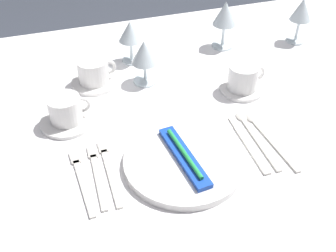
{
  "coord_description": "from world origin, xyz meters",
  "views": [
    {
      "loc": [
        -0.27,
        -0.86,
        1.41
      ],
      "look_at": [
        -0.02,
        -0.11,
        0.76
      ],
      "focal_mm": 43.95,
      "sensor_mm": 36.0,
      "label": 1
    }
  ],
  "objects_px": {
    "wine_glass_left": "(130,34)",
    "wine_glass_far": "(301,12)",
    "coffee_cup_left": "(94,71)",
    "coffee_cup_far": "(244,77)",
    "spoon_soup": "(252,133)",
    "dinner_knife": "(249,145)",
    "fork_salad": "(81,179)",
    "fork_outer": "(109,169)",
    "wine_glass_centre": "(144,54)",
    "spoon_dessert": "(265,134)",
    "dinner_plate": "(184,161)",
    "wine_glass_right": "(225,16)",
    "coffee_cup_right": "(66,109)",
    "fork_inner": "(97,173)",
    "toothbrush_package": "(184,156)"
  },
  "relations": [
    {
      "from": "dinner_plate",
      "to": "fork_outer",
      "type": "xyz_separation_m",
      "value": [
        -0.17,
        0.03,
        -0.01
      ]
    },
    {
      "from": "coffee_cup_right",
      "to": "wine_glass_far",
      "type": "relative_size",
      "value": 0.71
    },
    {
      "from": "wine_glass_centre",
      "to": "wine_glass_right",
      "type": "relative_size",
      "value": 0.86
    },
    {
      "from": "fork_inner",
      "to": "coffee_cup_left",
      "type": "distance_m",
      "value": 0.37
    },
    {
      "from": "wine_glass_far",
      "to": "wine_glass_centre",
      "type": "bearing_deg",
      "value": -171.27
    },
    {
      "from": "fork_inner",
      "to": "fork_salad",
      "type": "height_order",
      "value": "same"
    },
    {
      "from": "fork_outer",
      "to": "fork_inner",
      "type": "bearing_deg",
      "value": -172.79
    },
    {
      "from": "dinner_plate",
      "to": "wine_glass_right",
      "type": "relative_size",
      "value": 1.78
    },
    {
      "from": "dinner_plate",
      "to": "wine_glass_left",
      "type": "xyz_separation_m",
      "value": [
        -0.0,
        0.49,
        0.09
      ]
    },
    {
      "from": "fork_outer",
      "to": "coffee_cup_left",
      "type": "relative_size",
      "value": 1.94
    },
    {
      "from": "fork_salad",
      "to": "coffee_cup_right",
      "type": "relative_size",
      "value": 1.94
    },
    {
      "from": "dinner_plate",
      "to": "spoon_soup",
      "type": "relative_size",
      "value": 1.22
    },
    {
      "from": "fork_outer",
      "to": "fork_inner",
      "type": "height_order",
      "value": "same"
    },
    {
      "from": "dinner_knife",
      "to": "coffee_cup_far",
      "type": "xyz_separation_m",
      "value": [
        0.09,
        0.22,
        0.04
      ]
    },
    {
      "from": "fork_inner",
      "to": "dinner_knife",
      "type": "bearing_deg",
      "value": -3.18
    },
    {
      "from": "wine_glass_left",
      "to": "fork_outer",
      "type": "bearing_deg",
      "value": -110.11
    },
    {
      "from": "fork_outer",
      "to": "fork_salad",
      "type": "relative_size",
      "value": 1.04
    },
    {
      "from": "wine_glass_centre",
      "to": "fork_inner",
      "type": "bearing_deg",
      "value": -121.74
    },
    {
      "from": "fork_outer",
      "to": "wine_glass_far",
      "type": "relative_size",
      "value": 1.43
    },
    {
      "from": "spoon_dessert",
      "to": "fork_salad",
      "type": "bearing_deg",
      "value": -178.21
    },
    {
      "from": "wine_glass_left",
      "to": "wine_glass_far",
      "type": "relative_size",
      "value": 0.89
    },
    {
      "from": "wine_glass_left",
      "to": "coffee_cup_left",
      "type": "bearing_deg",
      "value": -145.01
    },
    {
      "from": "dinner_plate",
      "to": "spoon_soup",
      "type": "xyz_separation_m",
      "value": [
        0.2,
        0.05,
        -0.01
      ]
    },
    {
      "from": "fork_inner",
      "to": "coffee_cup_left",
      "type": "xyz_separation_m",
      "value": [
        0.06,
        0.36,
        0.04
      ]
    },
    {
      "from": "toothbrush_package",
      "to": "wine_glass_left",
      "type": "distance_m",
      "value": 0.49
    },
    {
      "from": "fork_salad",
      "to": "wine_glass_right",
      "type": "height_order",
      "value": "wine_glass_right"
    },
    {
      "from": "wine_glass_centre",
      "to": "spoon_soup",
      "type": "bearing_deg",
      "value": -58.03
    },
    {
      "from": "dinner_knife",
      "to": "wine_glass_centre",
      "type": "height_order",
      "value": "wine_glass_centre"
    },
    {
      "from": "spoon_dessert",
      "to": "coffee_cup_left",
      "type": "xyz_separation_m",
      "value": [
        -0.36,
        0.36,
        0.04
      ]
    },
    {
      "from": "wine_glass_right",
      "to": "coffee_cup_right",
      "type": "bearing_deg",
      "value": -155.04
    },
    {
      "from": "fork_salad",
      "to": "coffee_cup_right",
      "type": "distance_m",
      "value": 0.22
    },
    {
      "from": "fork_outer",
      "to": "spoon_dessert",
      "type": "distance_m",
      "value": 0.4
    },
    {
      "from": "fork_salad",
      "to": "dinner_plate",
      "type": "bearing_deg",
      "value": -5.63
    },
    {
      "from": "wine_glass_left",
      "to": "coffee_cup_right",
      "type": "bearing_deg",
      "value": -132.56
    },
    {
      "from": "fork_outer",
      "to": "fork_salad",
      "type": "height_order",
      "value": "same"
    },
    {
      "from": "fork_salad",
      "to": "spoon_soup",
      "type": "xyz_separation_m",
      "value": [
        0.43,
        0.03,
        -0.0
      ]
    },
    {
      "from": "fork_salad",
      "to": "dinner_knife",
      "type": "bearing_deg",
      "value": -1.73
    },
    {
      "from": "coffee_cup_left",
      "to": "coffee_cup_far",
      "type": "bearing_deg",
      "value": -22.52
    },
    {
      "from": "fork_outer",
      "to": "wine_glass_centre",
      "type": "height_order",
      "value": "wine_glass_centre"
    },
    {
      "from": "spoon_soup",
      "to": "coffee_cup_left",
      "type": "distance_m",
      "value": 0.48
    },
    {
      "from": "spoon_soup",
      "to": "coffee_cup_far",
      "type": "bearing_deg",
      "value": 72.15
    },
    {
      "from": "fork_outer",
      "to": "fork_salad",
      "type": "distance_m",
      "value": 0.07
    },
    {
      "from": "fork_inner",
      "to": "wine_glass_far",
      "type": "bearing_deg",
      "value": 28.64
    },
    {
      "from": "wine_glass_far",
      "to": "dinner_knife",
      "type": "bearing_deg",
      "value": -132.02
    },
    {
      "from": "coffee_cup_far",
      "to": "wine_glass_far",
      "type": "height_order",
      "value": "wine_glass_far"
    },
    {
      "from": "coffee_cup_right",
      "to": "fork_salad",
      "type": "bearing_deg",
      "value": -89.43
    },
    {
      "from": "wine_glass_far",
      "to": "fork_salad",
      "type": "bearing_deg",
      "value": -151.99
    },
    {
      "from": "wine_glass_left",
      "to": "wine_glass_far",
      "type": "xyz_separation_m",
      "value": [
        0.56,
        -0.04,
        0.01
      ]
    },
    {
      "from": "toothbrush_package",
      "to": "wine_glass_right",
      "type": "xyz_separation_m",
      "value": [
        0.31,
        0.49,
        0.08
      ]
    },
    {
      "from": "coffee_cup_left",
      "to": "dinner_knife",
      "type": "bearing_deg",
      "value": -51.49
    }
  ]
}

